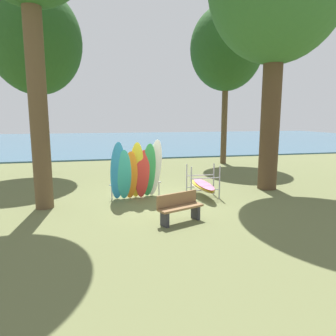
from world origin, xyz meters
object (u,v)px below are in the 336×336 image
Objects in this scene: tree_mid_behind at (35,42)px; board_storage_rack at (203,185)px; leaning_board_pile at (137,172)px; park_bench at (179,207)px; tree_far_left_back at (226,49)px.

board_storage_rack is at bearing -44.59° from tree_mid_behind.
leaning_board_pile is 1.55× the size of park_bench.
park_bench is at bearing -118.92° from tree_far_left_back.
leaning_board_pile is (4.23, -6.39, -5.73)m from tree_mid_behind.
tree_far_left_back is 13.69m from park_bench.
park_bench is (5.13, -9.09, -6.30)m from tree_mid_behind.
board_storage_rack is (2.47, -0.21, -0.55)m from leaning_board_pile.
tree_far_left_back is 11.21m from board_storage_rack.
leaning_board_pile reaches higher than park_bench.
leaning_board_pile is 2.54m from board_storage_rack.
tree_mid_behind is 12.19m from park_bench.
leaning_board_pile is 1.06× the size of board_storage_rack.
board_storage_rack reaches higher than park_bench.
park_bench is (-5.76, -10.43, -6.74)m from tree_far_left_back.
tree_mid_behind is 11.31m from board_storage_rack.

